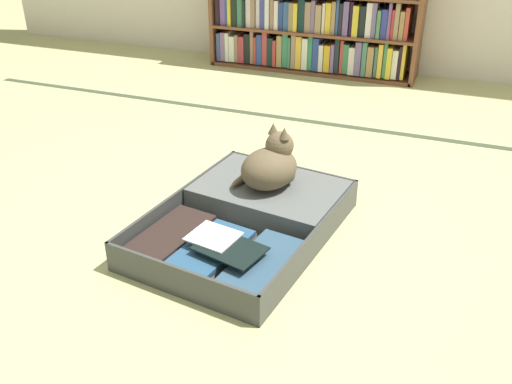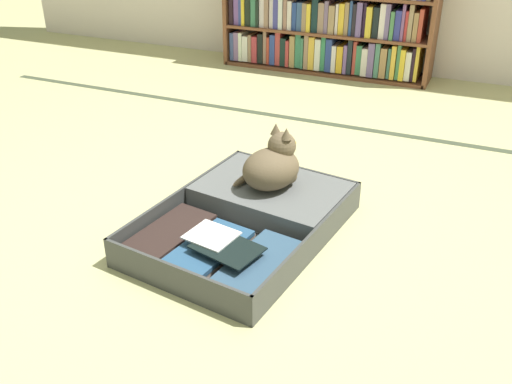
{
  "view_description": "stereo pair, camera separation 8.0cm",
  "coord_description": "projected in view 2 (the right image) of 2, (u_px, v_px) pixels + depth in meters",
  "views": [
    {
      "loc": [
        0.67,
        -1.79,
        1.24
      ],
      "look_at": [
        -0.0,
        -0.02,
        0.2
      ],
      "focal_mm": 39.61,
      "sensor_mm": 36.0,
      "label": 1
    },
    {
      "loc": [
        0.75,
        -1.76,
        1.24
      ],
      "look_at": [
        -0.0,
        -0.02,
        0.2
      ],
      "focal_mm": 39.61,
      "sensor_mm": 36.0,
      "label": 2
    }
  ],
  "objects": [
    {
      "name": "ground_plane",
      "position": [
        259.0,
        233.0,
        2.27
      ],
      "size": [
        10.0,
        10.0,
        0.0
      ],
      "primitive_type": "plane",
      "color": "tan"
    },
    {
      "name": "tatami_border",
      "position": [
        342.0,
        126.0,
        3.26
      ],
      "size": [
        4.8,
        0.05,
        0.0
      ],
      "color": "#3E4733",
      "rests_on": "ground_plane"
    },
    {
      "name": "bookshelf",
      "position": [
        326.0,
        14.0,
        4.01
      ],
      "size": [
        1.52,
        0.3,
        0.85
      ],
      "color": "brown",
      "rests_on": "ground_plane"
    },
    {
      "name": "open_suitcase",
      "position": [
        253.0,
        216.0,
        2.28
      ],
      "size": [
        0.74,
        0.96,
        0.12
      ],
      "color": "#3D3F3D",
      "rests_on": "ground_plane"
    },
    {
      "name": "black_cat",
      "position": [
        273.0,
        166.0,
        2.32
      ],
      "size": [
        0.3,
        0.32,
        0.26
      ],
      "color": "brown",
      "rests_on": "open_suitcase"
    }
  ]
}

